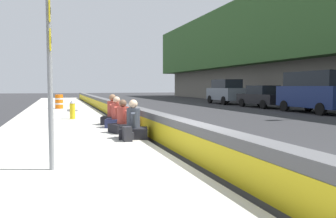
% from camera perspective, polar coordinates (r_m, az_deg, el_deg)
% --- Properties ---
extents(ground_plane, '(160.00, 160.00, 0.00)m').
position_cam_1_polar(ground_plane, '(7.60, 4.11, -8.63)').
color(ground_plane, '#2B2B2D').
rests_on(ground_plane, ground).
extents(sidewalk_strip, '(80.00, 4.40, 0.14)m').
position_cam_1_polar(sidewalk_strip, '(7.05, -16.55, -9.18)').
color(sidewalk_strip, '#B5B2A8').
rests_on(sidewalk_strip, ground_plane).
extents(jersey_barrier, '(76.00, 0.45, 0.85)m').
position_cam_1_polar(jersey_barrier, '(7.52, 4.10, -5.48)').
color(jersey_barrier, '#545456').
rests_on(jersey_barrier, ground_plane).
extents(route_sign_post, '(0.44, 0.09, 3.60)m').
position_cam_1_polar(route_sign_post, '(6.40, -19.25, 8.95)').
color(route_sign_post, gray).
rests_on(route_sign_post, sidewalk_strip).
extents(fire_hydrant, '(0.26, 0.46, 0.88)m').
position_cam_1_polar(fire_hydrant, '(16.17, -15.76, -0.04)').
color(fire_hydrant, gold).
rests_on(fire_hydrant, sidewalk_strip).
extents(seated_person_foreground, '(0.85, 0.94, 1.12)m').
position_cam_1_polar(seated_person_foreground, '(9.85, -5.84, -2.89)').
color(seated_person_foreground, black).
rests_on(seated_person_foreground, sidewalk_strip).
extents(seated_person_middle, '(0.88, 0.95, 1.07)m').
position_cam_1_polar(seated_person_middle, '(11.11, -7.57, -2.21)').
color(seated_person_middle, black).
rests_on(seated_person_middle, sidewalk_strip).
extents(seated_person_rear, '(0.88, 0.96, 1.13)m').
position_cam_1_polar(seated_person_rear, '(12.57, -8.59, -1.45)').
color(seated_person_rear, '#23284C').
rests_on(seated_person_rear, sidewalk_strip).
extents(seated_person_far, '(0.94, 1.03, 1.19)m').
position_cam_1_polar(seated_person_far, '(13.54, -9.28, -1.00)').
color(seated_person_far, black).
rests_on(seated_person_far, sidewalk_strip).
extents(backpack, '(0.32, 0.28, 0.40)m').
position_cam_1_polar(backpack, '(9.36, -6.80, -4.21)').
color(backpack, '#232328').
rests_on(backpack, sidewalk_strip).
extents(construction_barrel, '(0.54, 0.54, 0.95)m').
position_cam_1_polar(construction_barrel, '(23.99, -17.83, 1.20)').
color(construction_barrel, orange).
rests_on(construction_barrel, sidewalk_strip).
extents(parked_car_third, '(5.13, 2.17, 2.56)m').
position_cam_1_polar(parked_car_third, '(22.72, 23.46, 2.79)').
color(parked_car_third, navy).
rests_on(parked_car_third, ground_plane).
extents(parked_car_fourth, '(4.54, 2.03, 1.71)m').
position_cam_1_polar(parked_car_fourth, '(27.23, 15.53, 2.05)').
color(parked_car_fourth, black).
rests_on(parked_car_fourth, ground_plane).
extents(parked_car_midline, '(4.86, 2.18, 2.28)m').
position_cam_1_polar(parked_car_midline, '(32.12, 9.71, 2.95)').
color(parked_car_midline, slate).
rests_on(parked_car_midline, ground_plane).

